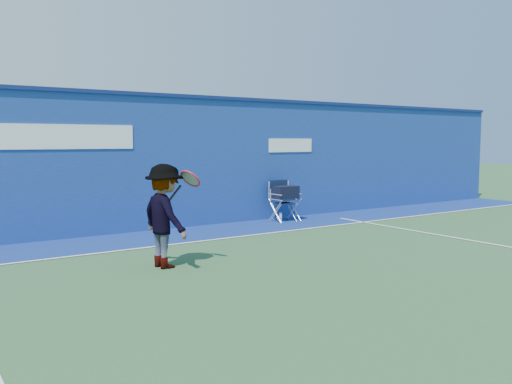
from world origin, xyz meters
TOP-DOWN VIEW (x-y plane):
  - ground at (0.00, 0.00)m, footprint 80.00×80.00m
  - stadium_wall at (-0.00, 5.20)m, footprint 24.00×0.50m
  - out_of_bounds_strip at (0.00, 4.10)m, footprint 24.00×1.80m
  - court_lines at (0.00, 0.60)m, footprint 24.00×12.00m
  - directors_chair_left at (2.98, 4.49)m, footprint 0.50×0.46m
  - directors_chair_right at (3.06, 4.52)m, footprint 0.61×0.55m
  - water_bottle at (2.89, 4.47)m, footprint 0.07×0.07m
  - tennis_player at (-1.58, 1.58)m, footprint 0.94×1.12m

SIDE VIEW (x-z plane):
  - ground at x=0.00m, z-range 0.00..0.00m
  - out_of_bounds_strip at x=0.00m, z-range 0.00..0.01m
  - court_lines at x=0.00m, z-range 0.01..0.01m
  - water_bottle at x=2.89m, z-range 0.00..0.23m
  - directors_chair_left at x=2.98m, z-range -0.14..0.70m
  - directors_chair_right at x=3.06m, z-range -0.08..0.94m
  - tennis_player at x=-1.58m, z-range 0.00..1.66m
  - stadium_wall at x=0.00m, z-range 0.01..3.09m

